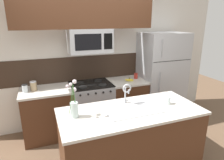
% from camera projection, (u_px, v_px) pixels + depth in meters
% --- Properties ---
extents(ground_plane, '(10.00, 10.00, 0.00)m').
position_uv_depth(ground_plane, '(107.00, 155.00, 3.19)').
color(ground_plane, brown).
extents(rear_partition, '(5.20, 0.10, 2.60)m').
position_uv_depth(rear_partition, '(100.00, 59.00, 4.05)').
color(rear_partition, silver).
rests_on(rear_partition, ground).
extents(splash_band, '(3.17, 0.01, 0.48)m').
position_uv_depth(splash_band, '(86.00, 68.00, 3.94)').
color(splash_band, '#332319').
rests_on(splash_band, rear_partition).
extents(back_counter_left, '(0.88, 0.65, 0.91)m').
position_uv_depth(back_counter_left, '(48.00, 113.00, 3.59)').
color(back_counter_left, '#4C2B19').
rests_on(back_counter_left, ground).
extents(back_counter_right, '(0.74, 0.65, 0.91)m').
position_uv_depth(back_counter_right, '(126.00, 101.00, 4.11)').
color(back_counter_right, '#4C2B19').
rests_on(back_counter_right, ground).
extents(stove_range, '(0.76, 0.64, 0.93)m').
position_uv_depth(stove_range, '(92.00, 106.00, 3.86)').
color(stove_range, '#A8AAAF').
rests_on(stove_range, ground).
extents(microwave, '(0.74, 0.40, 0.41)m').
position_uv_depth(microwave, '(90.00, 41.00, 3.47)').
color(microwave, '#A8AAAF').
extents(upper_cabinet_band, '(2.32, 0.34, 0.60)m').
position_uv_depth(upper_cabinet_band, '(85.00, 10.00, 3.27)').
color(upper_cabinet_band, '#4C2B19').
extents(refrigerator, '(0.90, 0.74, 1.82)m').
position_uv_depth(refrigerator, '(161.00, 76.00, 4.26)').
color(refrigerator, '#A8AAAF').
rests_on(refrigerator, ground).
extents(storage_jar_tall, '(0.09, 0.09, 0.14)m').
position_uv_depth(storage_jar_tall, '(25.00, 88.00, 3.32)').
color(storage_jar_tall, silver).
rests_on(storage_jar_tall, back_counter_left).
extents(storage_jar_medium, '(0.11, 0.11, 0.17)m').
position_uv_depth(storage_jar_medium, '(33.00, 86.00, 3.39)').
color(storage_jar_medium, '#997F5B').
rests_on(storage_jar_medium, back_counter_left).
extents(banana_bunch, '(0.19, 0.13, 0.08)m').
position_uv_depth(banana_bunch, '(130.00, 80.00, 3.92)').
color(banana_bunch, yellow).
rests_on(banana_bunch, back_counter_right).
extents(coffee_tin, '(0.08, 0.08, 0.11)m').
position_uv_depth(coffee_tin, '(136.00, 76.00, 4.08)').
color(coffee_tin, '#B22D23').
rests_on(coffee_tin, back_counter_right).
extents(island_counter, '(1.93, 0.87, 0.91)m').
position_uv_depth(island_counter, '(130.00, 139.00, 2.82)').
color(island_counter, '#4C2B19').
rests_on(island_counter, ground).
extents(kitchen_sink, '(0.76, 0.44, 0.16)m').
position_uv_depth(kitchen_sink, '(133.00, 114.00, 2.71)').
color(kitchen_sink, '#ADAFB5').
rests_on(kitchen_sink, island_counter).
extents(sink_faucet, '(0.14, 0.14, 0.31)m').
position_uv_depth(sink_faucet, '(127.00, 91.00, 2.83)').
color(sink_faucet, '#B7BABF').
rests_on(sink_faucet, island_counter).
extents(drinking_glass, '(0.07, 0.07, 0.11)m').
position_uv_depth(drinking_glass, '(168.00, 100.00, 2.87)').
color(drinking_glass, silver).
rests_on(drinking_glass, island_counter).
extents(flower_vase, '(0.14, 0.13, 0.50)m').
position_uv_depth(flower_vase, '(74.00, 107.00, 2.46)').
color(flower_vase, silver).
rests_on(flower_vase, island_counter).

